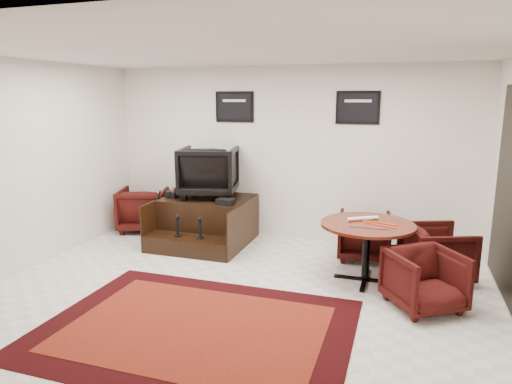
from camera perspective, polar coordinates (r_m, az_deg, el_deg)
ground at (r=5.52m, az=-2.92°, el=-12.90°), size 6.00×6.00×0.00m
room_shell at (r=5.03m, az=1.73°, el=5.85°), size 6.02×5.02×2.81m
area_rug at (r=4.86m, az=-7.50°, el=-16.52°), size 3.10×2.33×0.01m
shine_podium at (r=7.42m, az=-6.24°, el=-3.72°), size 1.40×1.44×0.72m
shine_chair at (r=7.37m, az=-5.92°, el=2.86°), size 1.04×1.00×0.90m
shoes_pair at (r=7.49m, az=-9.93°, el=-0.21°), size 0.31×0.35×0.11m
polish_kit at (r=6.87m, az=-3.83°, el=-1.21°), size 0.26×0.18×0.09m
umbrella_black at (r=7.62m, az=-12.62°, el=-2.71°), size 0.33×0.12×0.87m
umbrella_hooked at (r=7.69m, az=-11.82°, el=-2.63°), size 0.32×0.12×0.85m
armchair_side at (r=8.25m, az=-13.84°, el=-1.84°), size 1.00×0.97×0.83m
meeting_table at (r=5.89m, az=13.73°, el=-4.66°), size 1.17×1.17×0.76m
table_chair_back at (r=6.80m, az=13.37°, el=-5.08°), size 0.78×0.74×0.74m
table_chair_window at (r=6.30m, az=21.70°, el=-6.80°), size 0.94×0.96×0.78m
table_chair_corner at (r=5.42m, az=20.34°, el=-9.94°), size 0.96×0.95×0.73m
paper_roll at (r=5.98m, az=13.21°, el=-3.24°), size 0.38×0.26×0.05m
table_clutter at (r=5.80m, az=14.88°, el=-4.00°), size 0.57×0.34×0.01m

